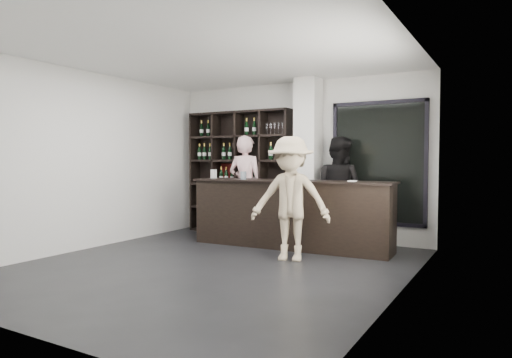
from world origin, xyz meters
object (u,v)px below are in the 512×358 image
Objects in this scene: customer at (290,199)px; taster_black at (338,191)px; taster_pink at (246,186)px; wine_shelf at (239,173)px; tasting_counter at (290,214)px.

taster_black is at bearing 68.39° from customer.
taster_pink reaches higher than customer.
taster_pink is 1.07× the size of customer.
wine_shelf is at bearing 125.01° from customer.
tasting_counter is 0.99m from customer.
taster_pink reaches higher than taster_black.
wine_shelf is 1.34× the size of customer.
taster_pink is (0.24, -0.17, -0.24)m from wine_shelf.
wine_shelf reaches higher than taster_black.
tasting_counter is 1.47m from taster_pink.
taster_pink is 1.04× the size of taster_black.
taster_black is 1.49m from customer.
tasting_counter is at bearing 149.20° from taster_pink.
wine_shelf is at bearing 148.93° from tasting_counter.
tasting_counter is at bearing 57.50° from taster_black.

